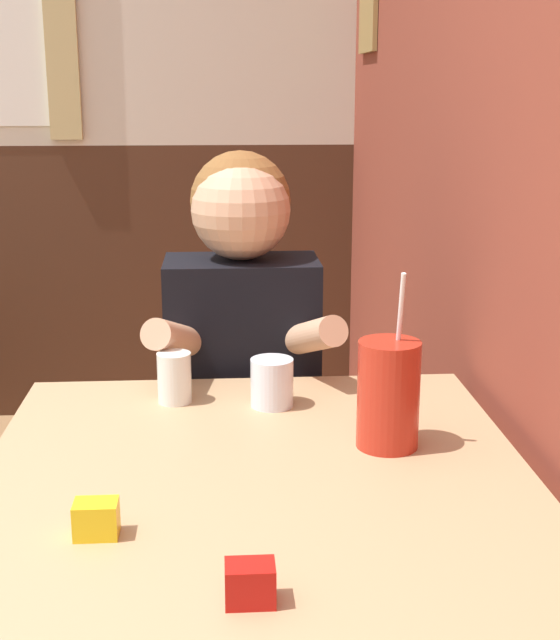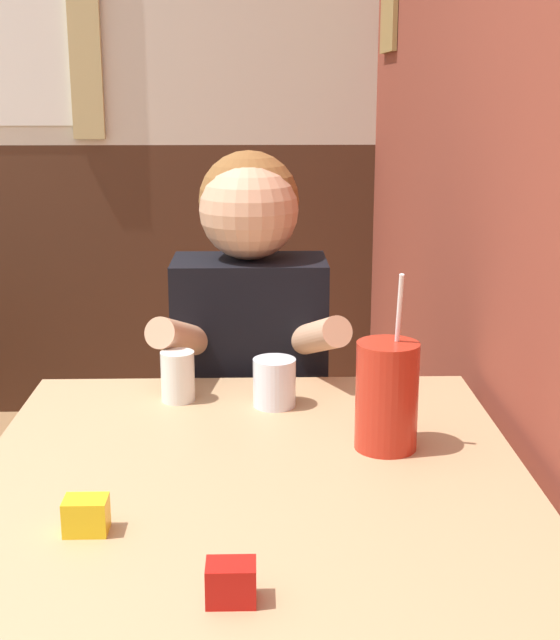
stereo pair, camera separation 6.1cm
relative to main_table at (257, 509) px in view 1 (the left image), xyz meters
The scene contains 9 objects.
brick_wall_right 1.26m from the main_table, 61.15° to the left, with size 0.08×4.62×2.70m.
back_wall 2.51m from the main_table, 110.58° to the left, with size 5.63×0.09×2.70m.
main_table is the anchor object (origin of this frame).
person_seated 0.62m from the main_table, 90.62° to the left, with size 0.42×0.41×1.19m.
cocktail_pitcher 0.29m from the main_table, 22.68° to the left, with size 0.11×0.11×0.30m.
glass_near_pitcher 0.33m from the main_table, 82.16° to the left, with size 0.08×0.08×0.09m.
glass_center 0.39m from the main_table, 113.11° to the left, with size 0.07×0.07×0.10m.
condiment_ketchup 0.38m from the main_table, 93.50° to the right, with size 0.06×0.04×0.05m.
condiment_mustard 0.31m from the main_table, 139.86° to the right, with size 0.06×0.04×0.05m.
Camera 1 is at (0.79, -0.92, 1.32)m, focal length 50.00 mm.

